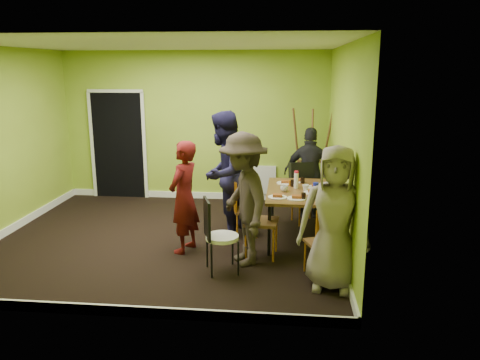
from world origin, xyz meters
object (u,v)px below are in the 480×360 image
object	(u,v)px
chair_back_end	(302,180)
orange_bottle	(290,183)
dining_table	(298,194)
blue_bottle	(316,189)
person_standing	(184,197)
person_left_far	(223,174)
person_back_end	(310,173)
person_front_end	(335,219)
chair_front_end	(326,239)
person_left_near	(244,199)
thermos	(296,181)
chair_bentwood	(217,232)
chair_left_far	(240,205)
easel	(311,159)
chair_left_near	(255,214)

from	to	relation	value
chair_back_end	orange_bottle	bearing A→B (deg)	51.82
dining_table	blue_bottle	bearing A→B (deg)	-46.00
person_standing	orange_bottle	bearing A→B (deg)	138.90
orange_bottle	person_left_far	bearing A→B (deg)	-171.91
chair_back_end	person_back_end	bearing A→B (deg)	-145.64
person_front_end	person_standing	bearing A→B (deg)	163.21
chair_front_end	person_left_near	bearing A→B (deg)	139.79
thermos	blue_bottle	xyz separation A→B (m)	(0.27, -0.34, -0.03)
chair_front_end	chair_bentwood	world-z (taller)	chair_bentwood
dining_table	chair_left_far	world-z (taller)	chair_left_far
easel	person_back_end	distance (m)	0.53
chair_front_end	person_back_end	xyz separation A→B (m)	(-0.08, 2.44, 0.26)
orange_bottle	person_left_far	size ratio (longest dim) A/B	0.04
chair_left_near	person_front_end	xyz separation A→B (m)	(0.96, -0.86, 0.25)
chair_bentwood	easel	bearing A→B (deg)	137.34
thermos	person_back_end	bearing A→B (deg)	75.79
blue_bottle	person_left_near	bearing A→B (deg)	-143.19
chair_bentwood	person_left_near	world-z (taller)	person_left_near
easel	person_front_end	bearing A→B (deg)	-87.98
person_left_near	person_back_end	size ratio (longest dim) A/B	1.13
chair_left_near	blue_bottle	size ratio (longest dim) A/B	5.88
chair_left_near	person_standing	bearing A→B (deg)	-89.49
chair_left_near	blue_bottle	distance (m)	0.97
chair_front_end	person_front_end	bearing A→B (deg)	-94.72
person_standing	chair_front_end	bearing A→B (deg)	87.16
thermos	person_back_end	distance (m)	1.06
chair_back_end	easel	bearing A→B (deg)	-124.60
blue_bottle	person_front_end	bearing A→B (deg)	-84.05
blue_bottle	chair_left_near	bearing A→B (deg)	-150.85
easel	chair_back_end	bearing A→B (deg)	-103.70
thermos	person_left_near	xyz separation A→B (m)	(-0.68, -1.05, -0.01)
chair_back_end	person_standing	bearing A→B (deg)	22.28
easel	person_standing	size ratio (longest dim) A/B	1.17
person_left_far	easel	bearing A→B (deg)	154.75
thermos	orange_bottle	world-z (taller)	thermos
blue_bottle	person_left_near	xyz separation A→B (m)	(-0.95, -0.71, 0.02)
chair_back_end	easel	world-z (taller)	easel
dining_table	orange_bottle	bearing A→B (deg)	115.86
dining_table	person_standing	xyz separation A→B (m)	(-1.56, -0.63, 0.08)
person_left_near	person_front_end	world-z (taller)	person_left_near
chair_bentwood	person_standing	world-z (taller)	person_standing
chair_left_near	orange_bottle	distance (m)	1.08
chair_left_far	person_left_near	distance (m)	1.07
dining_table	orange_bottle	xyz separation A→B (m)	(-0.12, 0.25, 0.10)
orange_bottle	person_back_end	distance (m)	0.94
chair_left_near	orange_bottle	world-z (taller)	chair_left_near
orange_bottle	person_front_end	world-z (taller)	person_front_end
blue_bottle	person_front_end	world-z (taller)	person_front_end
chair_back_end	person_back_end	distance (m)	0.26
chair_left_far	person_back_end	xyz separation A→B (m)	(1.08, 1.08, 0.28)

